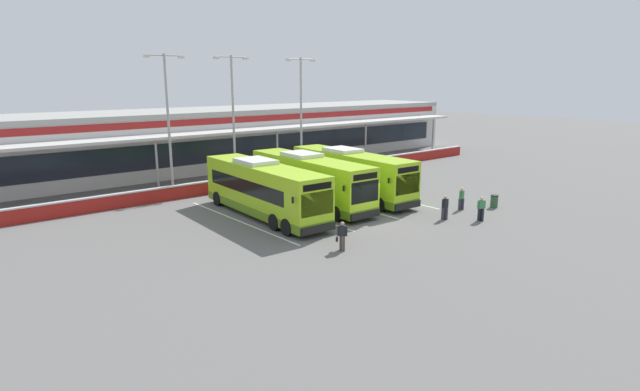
# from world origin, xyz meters

# --- Properties ---
(ground_plane) EXTENTS (200.00, 200.00, 0.00)m
(ground_plane) POSITION_xyz_m (0.00, 0.00, 0.00)
(ground_plane) COLOR #605E5B
(terminal_building) EXTENTS (70.00, 13.00, 6.00)m
(terminal_building) POSITION_xyz_m (-0.00, 26.91, 3.01)
(terminal_building) COLOR silver
(terminal_building) RESTS_ON ground
(red_barrier_wall) EXTENTS (60.00, 0.40, 1.10)m
(red_barrier_wall) POSITION_xyz_m (0.00, 14.50, 0.56)
(red_barrier_wall) COLOR maroon
(red_barrier_wall) RESTS_ON ground
(coach_bus_leftmost) EXTENTS (3.39, 12.26, 3.78)m
(coach_bus_leftmost) POSITION_xyz_m (-4.32, 6.01, 1.79)
(coach_bus_leftmost) COLOR #9ED11E
(coach_bus_leftmost) RESTS_ON ground
(coach_bus_left_centre) EXTENTS (3.39, 12.26, 3.78)m
(coach_bus_left_centre) POSITION_xyz_m (-0.02, 6.45, 1.79)
(coach_bus_left_centre) COLOR #9ED11E
(coach_bus_left_centre) RESTS_ON ground
(coach_bus_centre) EXTENTS (3.39, 12.26, 3.78)m
(coach_bus_centre) POSITION_xyz_m (3.99, 6.33, 1.79)
(coach_bus_centre) COLOR #9ED11E
(coach_bus_centre) RESTS_ON ground
(bay_stripe_far_west) EXTENTS (0.14, 13.00, 0.01)m
(bay_stripe_far_west) POSITION_xyz_m (-6.30, 6.00, 0.00)
(bay_stripe_far_west) COLOR silver
(bay_stripe_far_west) RESTS_ON ground
(bay_stripe_west) EXTENTS (0.14, 13.00, 0.01)m
(bay_stripe_west) POSITION_xyz_m (-2.10, 6.00, 0.00)
(bay_stripe_west) COLOR silver
(bay_stripe_west) RESTS_ON ground
(bay_stripe_mid_west) EXTENTS (0.14, 13.00, 0.01)m
(bay_stripe_mid_west) POSITION_xyz_m (2.10, 6.00, 0.00)
(bay_stripe_mid_west) COLOR silver
(bay_stripe_mid_west) RESTS_ON ground
(bay_stripe_centre) EXTENTS (0.14, 13.00, 0.01)m
(bay_stripe_centre) POSITION_xyz_m (6.30, 6.00, 0.00)
(bay_stripe_centre) COLOR silver
(bay_stripe_centre) RESTS_ON ground
(pedestrian_with_handbag) EXTENTS (0.55, 0.59, 1.62)m
(pedestrian_with_handbag) POSITION_xyz_m (-5.06, -2.60, 0.86)
(pedestrian_with_handbag) COLOR #4C4238
(pedestrian_with_handbag) RESTS_ON ground
(pedestrian_in_dark_coat) EXTENTS (0.54, 0.29, 1.62)m
(pedestrian_in_dark_coat) POSITION_xyz_m (7.29, -1.60, 0.87)
(pedestrian_in_dark_coat) COLOR #33333D
(pedestrian_in_dark_coat) RESTS_ON ground
(pedestrian_child) EXTENTS (0.51, 0.41, 1.62)m
(pedestrian_child) POSITION_xyz_m (5.85, -4.10, 0.87)
(pedestrian_child) COLOR black
(pedestrian_child) RESTS_ON ground
(pedestrian_near_bin) EXTENTS (0.54, 0.34, 1.62)m
(pedestrian_near_bin) POSITION_xyz_m (4.32, -2.37, 0.87)
(pedestrian_near_bin) COLOR #33333D
(pedestrian_near_bin) RESTS_ON ground
(lamp_post_west) EXTENTS (3.24, 0.28, 11.00)m
(lamp_post_west) POSITION_xyz_m (-5.93, 17.01, 6.29)
(lamp_post_west) COLOR #9E9EA3
(lamp_post_west) RESTS_ON ground
(lamp_post_centre) EXTENTS (3.24, 0.28, 11.00)m
(lamp_post_centre) POSITION_xyz_m (-0.45, 16.26, 6.29)
(lamp_post_centre) COLOR #9E9EA3
(lamp_post_centre) RESTS_ON ground
(lamp_post_east) EXTENTS (3.24, 0.28, 11.00)m
(lamp_post_east) POSITION_xyz_m (6.72, 16.06, 6.29)
(lamp_post_east) COLOR #9E9EA3
(lamp_post_east) RESTS_ON ground
(litter_bin) EXTENTS (0.54, 0.54, 0.93)m
(litter_bin) POSITION_xyz_m (9.71, -2.72, 0.47)
(litter_bin) COLOR #2D5133
(litter_bin) RESTS_ON ground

